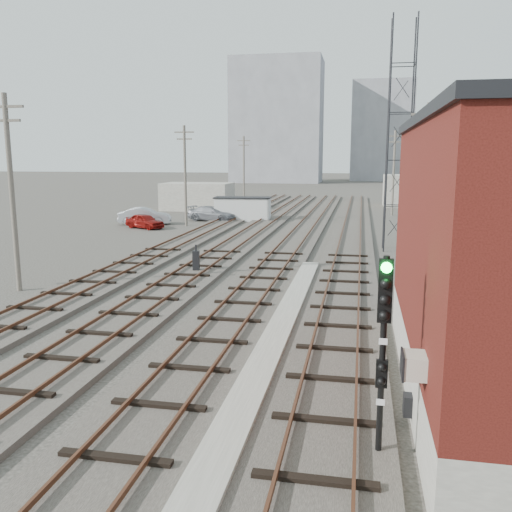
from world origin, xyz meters
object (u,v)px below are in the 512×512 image
(site_trailer, at_px, (243,209))
(car_red, at_px, (145,221))
(signal_mast, at_px, (383,342))
(car_grey, at_px, (212,214))
(car_silver, at_px, (145,216))
(switch_stand, at_px, (196,261))

(site_trailer, xyz_separation_m, car_red, (-7.22, -7.53, -0.53))
(signal_mast, height_order, car_grey, signal_mast)
(site_trailer, bearing_deg, car_red, -137.52)
(car_red, distance_m, car_silver, 2.89)
(signal_mast, distance_m, switch_stand, 19.28)
(signal_mast, bearing_deg, car_red, 119.35)
(car_silver, bearing_deg, site_trailer, -72.83)
(switch_stand, xyz_separation_m, car_red, (-10.07, 17.29, -0.04))
(site_trailer, xyz_separation_m, car_silver, (-8.31, -4.86, -0.39))
(site_trailer, distance_m, car_silver, 9.63)
(signal_mast, distance_m, car_red, 39.25)
(switch_stand, xyz_separation_m, site_trailer, (-2.85, 24.82, 0.49))
(site_trailer, xyz_separation_m, car_grey, (-2.91, -0.88, -0.46))
(signal_mast, xyz_separation_m, car_silver, (-20.30, 36.84, -1.77))
(site_trailer, bearing_deg, switch_stand, -87.17)
(switch_stand, bearing_deg, signal_mast, -67.89)
(signal_mast, bearing_deg, car_silver, 118.86)
(switch_stand, bearing_deg, car_red, 113.88)
(switch_stand, bearing_deg, car_grey, 97.18)
(site_trailer, bearing_deg, car_grey, -166.90)
(signal_mast, relative_size, site_trailer, 0.75)
(car_red, bearing_deg, site_trailer, -18.18)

